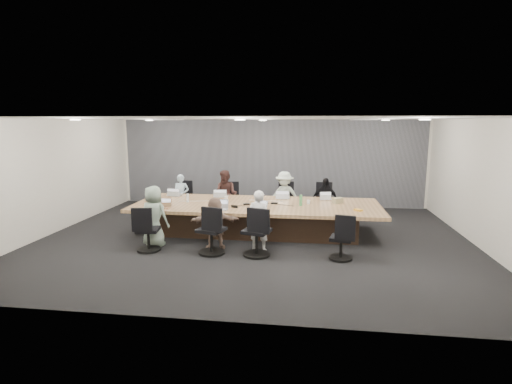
# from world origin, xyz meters

# --- Properties ---
(floor) EXTENTS (10.00, 8.00, 0.00)m
(floor) POSITION_xyz_m (0.00, 0.00, 0.00)
(floor) COLOR black
(floor) RESTS_ON ground
(ceiling) EXTENTS (10.00, 8.00, 0.00)m
(ceiling) POSITION_xyz_m (0.00, 0.00, 2.80)
(ceiling) COLOR white
(ceiling) RESTS_ON wall_back
(wall_back) EXTENTS (10.00, 0.00, 2.80)m
(wall_back) POSITION_xyz_m (0.00, 4.00, 1.40)
(wall_back) COLOR beige
(wall_back) RESTS_ON ground
(wall_front) EXTENTS (10.00, 0.00, 2.80)m
(wall_front) POSITION_xyz_m (0.00, -4.00, 1.40)
(wall_front) COLOR beige
(wall_front) RESTS_ON ground
(wall_left) EXTENTS (0.00, 8.00, 2.80)m
(wall_left) POSITION_xyz_m (-5.00, 0.00, 1.40)
(wall_left) COLOR beige
(wall_left) RESTS_ON ground
(wall_right) EXTENTS (0.00, 8.00, 2.80)m
(wall_right) POSITION_xyz_m (5.00, 0.00, 1.40)
(wall_right) COLOR beige
(wall_right) RESTS_ON ground
(curtain) EXTENTS (9.80, 0.04, 2.80)m
(curtain) POSITION_xyz_m (0.00, 3.92, 1.40)
(curtain) COLOR slate
(curtain) RESTS_ON ground
(conference_table) EXTENTS (6.00, 2.20, 0.74)m
(conference_table) POSITION_xyz_m (0.00, 0.50, 0.40)
(conference_table) COLOR #332217
(conference_table) RESTS_ON ground
(chair_0) EXTENTS (0.62, 0.62, 0.79)m
(chair_0) POSITION_xyz_m (-2.36, 2.20, 0.39)
(chair_0) COLOR black
(chair_0) RESTS_ON ground
(chair_1) EXTENTS (0.63, 0.63, 0.77)m
(chair_1) POSITION_xyz_m (-1.05, 2.20, 0.39)
(chair_1) COLOR black
(chair_1) RESTS_ON ground
(chair_2) EXTENTS (0.59, 0.59, 0.83)m
(chair_2) POSITION_xyz_m (0.60, 2.20, 0.42)
(chair_2) COLOR black
(chair_2) RESTS_ON ground
(chair_3) EXTENTS (0.59, 0.59, 0.84)m
(chair_3) POSITION_xyz_m (1.71, 2.20, 0.42)
(chair_3) COLOR black
(chair_3) RESTS_ON ground
(chair_4) EXTENTS (0.59, 0.59, 0.78)m
(chair_4) POSITION_xyz_m (-2.10, -1.20, 0.39)
(chair_4) COLOR black
(chair_4) RESTS_ON ground
(chair_5) EXTENTS (0.74, 0.74, 0.86)m
(chair_5) POSITION_xyz_m (-0.72, -1.20, 0.43)
(chair_5) COLOR black
(chair_5) RESTS_ON ground
(chair_6) EXTENTS (0.73, 0.73, 0.88)m
(chair_6) POSITION_xyz_m (0.23, -1.20, 0.44)
(chair_6) COLOR black
(chair_6) RESTS_ON ground
(chair_7) EXTENTS (0.59, 0.59, 0.73)m
(chair_7) POSITION_xyz_m (1.93, -1.20, 0.36)
(chair_7) COLOR black
(chair_7) RESTS_ON ground
(person_0) EXTENTS (0.48, 0.34, 1.25)m
(person_0) POSITION_xyz_m (-2.36, 1.85, 0.62)
(person_0) COLOR #A5C0D0
(person_0) RESTS_ON ground
(laptop_0) EXTENTS (0.38, 0.28, 0.02)m
(laptop_0) POSITION_xyz_m (-2.36, 1.30, 0.75)
(laptop_0) COLOR #B2B2B7
(laptop_0) RESTS_ON conference_table
(person_1) EXTENTS (0.76, 0.64, 1.39)m
(person_1) POSITION_xyz_m (-1.05, 1.85, 0.69)
(person_1) COLOR #3A221F
(person_1) RESTS_ON ground
(laptop_1) EXTENTS (0.36, 0.26, 0.02)m
(laptop_1) POSITION_xyz_m (-1.05, 1.30, 0.75)
(laptop_1) COLOR #B2B2B7
(laptop_1) RESTS_ON conference_table
(person_2) EXTENTS (0.98, 0.69, 1.38)m
(person_2) POSITION_xyz_m (0.60, 1.85, 0.69)
(person_2) COLOR #ACBCAF
(person_2) RESTS_ON ground
(laptop_2) EXTENTS (0.36, 0.25, 0.02)m
(laptop_2) POSITION_xyz_m (0.60, 1.30, 0.75)
(laptop_2) COLOR #B2B2B7
(laptop_2) RESTS_ON conference_table
(person_3) EXTENTS (0.74, 0.35, 1.23)m
(person_3) POSITION_xyz_m (1.71, 1.85, 0.61)
(person_3) COLOR black
(person_3) RESTS_ON ground
(laptop_3) EXTENTS (0.30, 0.22, 0.02)m
(laptop_3) POSITION_xyz_m (1.71, 1.30, 0.75)
(laptop_3) COLOR #B2B2B7
(laptop_3) RESTS_ON conference_table
(person_4) EXTENTS (0.73, 0.55, 1.36)m
(person_4) POSITION_xyz_m (-2.10, -0.85, 0.68)
(person_4) COLOR gray
(person_4) RESTS_ON ground
(laptop_4) EXTENTS (0.31, 0.23, 0.02)m
(laptop_4) POSITION_xyz_m (-2.10, -0.30, 0.75)
(laptop_4) COLOR #8C6647
(laptop_4) RESTS_ON conference_table
(person_5) EXTENTS (1.12, 0.59, 1.15)m
(person_5) POSITION_xyz_m (-0.72, -0.85, 0.58)
(person_5) COLOR #836658
(person_5) RESTS_ON ground
(laptop_5) EXTENTS (0.32, 0.23, 0.02)m
(laptop_5) POSITION_xyz_m (-0.72, -0.30, 0.75)
(laptop_5) COLOR #B2B2B7
(laptop_5) RESTS_ON conference_table
(person_6) EXTENTS (0.52, 0.39, 1.31)m
(person_6) POSITION_xyz_m (0.23, -0.85, 0.66)
(person_6) COLOR silver
(person_6) RESTS_ON ground
(laptop_6) EXTENTS (0.36, 0.29, 0.02)m
(laptop_6) POSITION_xyz_m (0.23, -0.30, 0.75)
(laptop_6) COLOR #B2B2B7
(laptop_6) RESTS_ON conference_table
(bottle_green_left) EXTENTS (0.08, 0.08, 0.25)m
(bottle_green_left) POSITION_xyz_m (-2.65, 0.63, 0.86)
(bottle_green_left) COLOR #418D4D
(bottle_green_left) RESTS_ON conference_table
(bottle_green_right) EXTENTS (0.09, 0.09, 0.26)m
(bottle_green_right) POSITION_xyz_m (1.08, 0.41, 0.87)
(bottle_green_right) COLOR #418D4D
(bottle_green_right) RESTS_ON conference_table
(bottle_clear) EXTENTS (0.07, 0.07, 0.21)m
(bottle_clear) POSITION_xyz_m (-1.74, 0.48, 0.85)
(bottle_clear) COLOR silver
(bottle_clear) RESTS_ON conference_table
(cup_white_far) EXTENTS (0.09, 0.09, 0.11)m
(cup_white_far) POSITION_xyz_m (-0.83, 0.82, 0.80)
(cup_white_far) COLOR white
(cup_white_far) RESTS_ON conference_table
(cup_white_near) EXTENTS (0.09, 0.09, 0.09)m
(cup_white_near) POSITION_xyz_m (1.27, 0.64, 0.79)
(cup_white_near) COLOR white
(cup_white_near) RESTS_ON conference_table
(mug_brown) EXTENTS (0.10, 0.10, 0.10)m
(mug_brown) POSITION_xyz_m (-2.65, 0.52, 0.79)
(mug_brown) COLOR brown
(mug_brown) RESTS_ON conference_table
(mic_left) EXTENTS (0.17, 0.14, 0.03)m
(mic_left) POSITION_xyz_m (-0.23, 0.36, 0.76)
(mic_left) COLOR black
(mic_left) RESTS_ON conference_table
(mic_right) EXTENTS (0.17, 0.12, 0.03)m
(mic_right) POSITION_xyz_m (0.44, 0.54, 0.76)
(mic_right) COLOR black
(mic_right) RESTS_ON conference_table
(stapler) EXTENTS (0.17, 0.10, 0.06)m
(stapler) POSITION_xyz_m (-0.45, -0.03, 0.77)
(stapler) COLOR black
(stapler) RESTS_ON conference_table
(canvas_bag) EXTENTS (0.29, 0.27, 0.13)m
(canvas_bag) POSITION_xyz_m (1.98, 0.83, 0.81)
(canvas_bag) COLOR tan
(canvas_bag) RESTS_ON conference_table
(snack_packet) EXTENTS (0.21, 0.21, 0.04)m
(snack_packet) POSITION_xyz_m (2.39, 0.02, 0.76)
(snack_packet) COLOR gold
(snack_packet) RESTS_ON conference_table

